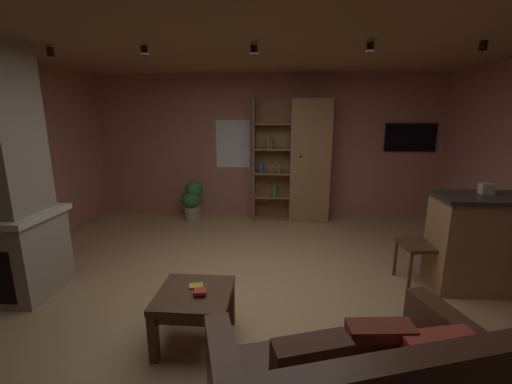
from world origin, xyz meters
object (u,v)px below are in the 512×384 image
object	(u,v)px
bookshelf_cabinet	(305,162)
wall_mounted_tv	(410,137)
kitchen_bar_counter	(505,243)
table_book_0	(196,286)
potted_floor_plant	(192,199)
tissue_box	(486,189)
dining_chair	(428,239)
coffee_table	(195,302)
table_book_1	(200,292)

from	to	relation	value
bookshelf_cabinet	wall_mounted_tv	distance (m)	1.92
kitchen_bar_counter	table_book_0	bearing A→B (deg)	-161.77
table_book_0	potted_floor_plant	world-z (taller)	potted_floor_plant
tissue_box	table_book_0	distance (m)	3.19
tissue_box	dining_chair	xyz separation A→B (m)	(-0.54, -0.01, -0.59)
coffee_table	dining_chair	bearing A→B (deg)	26.76
kitchen_bar_counter	dining_chair	size ratio (longest dim) A/B	1.68
wall_mounted_tv	table_book_1	bearing A→B (deg)	-127.97
kitchen_bar_counter	table_book_1	world-z (taller)	kitchen_bar_counter
tissue_box	dining_chair	bearing A→B (deg)	-179.19
kitchen_bar_counter	wall_mounted_tv	distance (m)	2.76
dining_chair	potted_floor_plant	size ratio (longest dim) A/B	1.27
wall_mounted_tv	kitchen_bar_counter	bearing A→B (deg)	-86.53
kitchen_bar_counter	tissue_box	xyz separation A→B (m)	(-0.23, 0.09, 0.58)
bookshelf_cabinet	table_book_1	size ratio (longest dim) A/B	21.09
table_book_1	dining_chair	bearing A→B (deg)	28.42
bookshelf_cabinet	table_book_0	xyz separation A→B (m)	(-1.13, -3.41, -0.60)
dining_chair	wall_mounted_tv	world-z (taller)	wall_mounted_tv
table_book_0	tissue_box	bearing A→B (deg)	21.14
potted_floor_plant	wall_mounted_tv	distance (m)	4.06
table_book_0	table_book_1	xyz separation A→B (m)	(0.07, -0.13, 0.02)
bookshelf_cabinet	table_book_0	world-z (taller)	bookshelf_cabinet
coffee_table	kitchen_bar_counter	bearing A→B (deg)	19.47
table_book_1	dining_chair	size ratio (longest dim) A/B	0.11
kitchen_bar_counter	bookshelf_cabinet	bearing A→B (deg)	130.37
table_book_1	potted_floor_plant	distance (m)	3.51
kitchen_bar_counter	tissue_box	distance (m)	0.63
coffee_table	wall_mounted_tv	xyz separation A→B (m)	(2.99, 3.69, 1.12)
tissue_box	table_book_1	world-z (taller)	tissue_box
table_book_1	dining_chair	xyz separation A→B (m)	(2.30, 1.25, 0.04)
coffee_table	wall_mounted_tv	distance (m)	4.88
kitchen_bar_counter	tissue_box	world-z (taller)	tissue_box
table_book_1	potted_floor_plant	size ratio (longest dim) A/B	0.14
dining_chair	wall_mounted_tv	distance (m)	2.75
coffee_table	potted_floor_plant	size ratio (longest dim) A/B	0.84
bookshelf_cabinet	wall_mounted_tv	world-z (taller)	bookshelf_cabinet
kitchen_bar_counter	wall_mounted_tv	size ratio (longest dim) A/B	1.76
bookshelf_cabinet	coffee_table	world-z (taller)	bookshelf_cabinet
coffee_table	wall_mounted_tv	size ratio (longest dim) A/B	0.69
potted_floor_plant	wall_mounted_tv	size ratio (longest dim) A/B	0.82
bookshelf_cabinet	table_book_1	distance (m)	3.74
kitchen_bar_counter	table_book_0	world-z (taller)	kitchen_bar_counter
tissue_box	potted_floor_plant	bearing A→B (deg)	150.86
wall_mounted_tv	table_book_0	bearing A→B (deg)	-129.56
wall_mounted_tv	coffee_table	bearing A→B (deg)	-128.97
potted_floor_plant	tissue_box	bearing A→B (deg)	-29.14
coffee_table	table_book_0	bearing A→B (deg)	90.27
table_book_0	kitchen_bar_counter	bearing A→B (deg)	18.23
table_book_1	wall_mounted_tv	world-z (taller)	wall_mounted_tv
tissue_box	coffee_table	size ratio (longest dim) A/B	0.20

